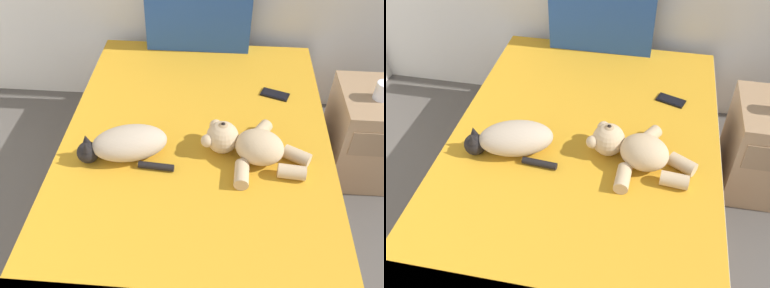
{
  "view_description": "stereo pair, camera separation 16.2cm",
  "coord_description": "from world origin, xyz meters",
  "views": [
    {
      "loc": [
        1.83,
        1.48,
        1.88
      ],
      "look_at": [
        1.71,
        2.91,
        0.54
      ],
      "focal_mm": 39.61,
      "sensor_mm": 36.0,
      "label": 1
    },
    {
      "loc": [
        1.99,
        1.51,
        1.88
      ],
      "look_at": [
        1.71,
        2.91,
        0.54
      ],
      "focal_mm": 39.61,
      "sensor_mm": 36.0,
      "label": 2
    }
  ],
  "objects": [
    {
      "name": "mug",
      "position": [
        2.67,
        3.34,
        0.6
      ],
      "size": [
        0.12,
        0.08,
        0.09
      ],
      "color": "silver",
      "rests_on": "nightstand"
    },
    {
      "name": "cell_phone",
      "position": [
        2.13,
        3.38,
        0.51
      ],
      "size": [
        0.16,
        0.12,
        0.01
      ],
      "color": "black",
      "rests_on": "bed"
    },
    {
      "name": "patterned_cushion",
      "position": [
        1.67,
        3.86,
        0.77
      ],
      "size": [
        0.63,
        0.12,
        0.53
      ],
      "color": "#264C99",
      "rests_on": "bed"
    },
    {
      "name": "nightstand",
      "position": [
        2.71,
        3.36,
        0.28
      ],
      "size": [
        0.47,
        0.47,
        0.55
      ],
      "color": "#9E7A56",
      "rests_on": "ground_plane"
    },
    {
      "name": "cat",
      "position": [
        1.42,
        2.85,
        0.58
      ],
      "size": [
        0.44,
        0.27,
        0.15
      ],
      "color": "tan",
      "rests_on": "bed"
    },
    {
      "name": "teddy_bear",
      "position": [
        1.97,
        2.89,
        0.58
      ],
      "size": [
        0.51,
        0.42,
        0.16
      ],
      "color": "tan",
      "rests_on": "bed"
    },
    {
      "name": "bed",
      "position": [
        1.73,
        2.9,
        0.25
      ],
      "size": [
        1.34,
        2.07,
        0.51
      ],
      "color": "#9E7A56",
      "rests_on": "ground_plane"
    }
  ]
}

